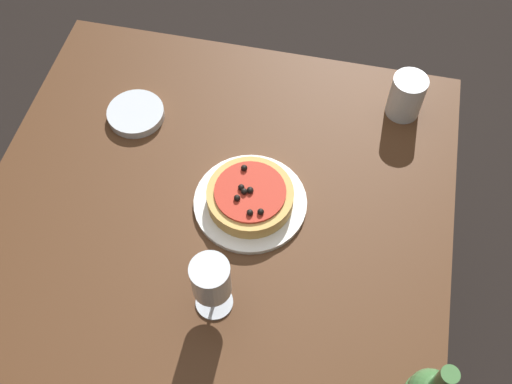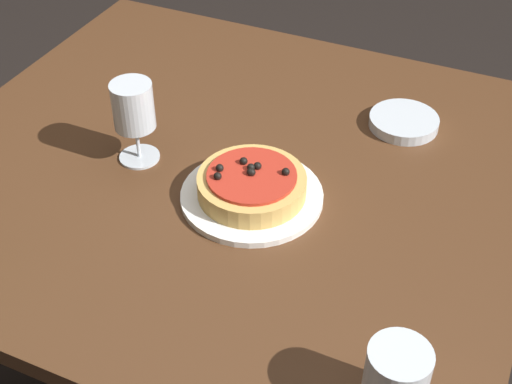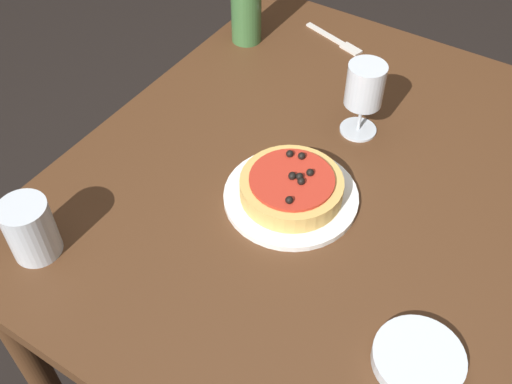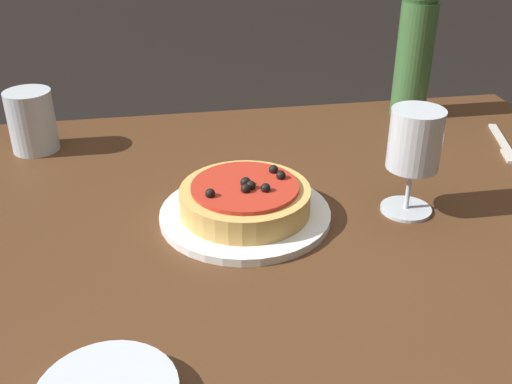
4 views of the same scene
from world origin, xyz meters
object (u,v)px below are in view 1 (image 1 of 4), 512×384
(wine_glass, at_px, (211,280))
(side_bowl, at_px, (136,114))
(dining_table, at_px, (211,251))
(dinner_plate, at_px, (250,203))
(water_cup, at_px, (406,96))
(pizza, at_px, (250,196))

(wine_glass, height_order, side_bowl, wine_glass)
(dining_table, relative_size, wine_glass, 6.97)
(wine_glass, bearing_deg, side_bowl, 35.66)
(dinner_plate, bearing_deg, wine_glass, 175.15)
(dinner_plate, distance_m, wine_glass, 0.26)
(dining_table, height_order, wine_glass, wine_glass)
(dinner_plate, bearing_deg, water_cup, -42.12)
(dinner_plate, height_order, wine_glass, wine_glass)
(dinner_plate, xyz_separation_m, water_cup, (0.34, -0.30, 0.05))
(dining_table, bearing_deg, dinner_plate, -40.65)
(dinner_plate, distance_m, side_bowl, 0.37)
(wine_glass, distance_m, water_cup, 0.66)
(wine_glass, bearing_deg, dining_table, 19.02)
(dinner_plate, xyz_separation_m, pizza, (-0.00, 0.00, 0.03))
(wine_glass, relative_size, water_cup, 1.45)
(dining_table, height_order, dinner_plate, dinner_plate)
(side_bowl, bearing_deg, wine_glass, -144.34)
(dining_table, bearing_deg, wine_glass, -160.98)
(pizza, relative_size, side_bowl, 1.38)
(dining_table, distance_m, dinner_plate, 0.15)
(pizza, bearing_deg, dining_table, 139.32)
(pizza, distance_m, water_cup, 0.45)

